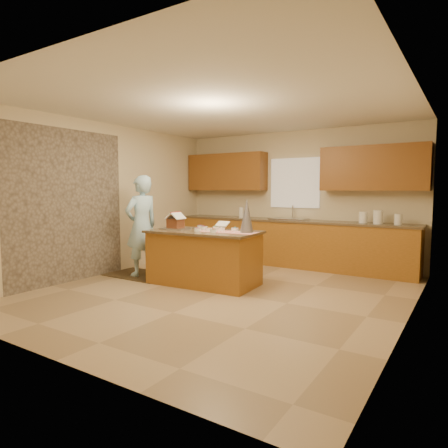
{
  "coord_description": "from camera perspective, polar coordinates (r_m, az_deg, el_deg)",
  "views": [
    {
      "loc": [
        3.08,
        -4.77,
        1.53
      ],
      "look_at": [
        -0.1,
        0.2,
        1.0
      ],
      "focal_mm": 31.31,
      "sensor_mm": 36.0,
      "label": 1
    }
  ],
  "objects": [
    {
      "name": "floor",
      "position": [
        5.88,
        -0.23,
        -9.94
      ],
      "size": [
        5.5,
        5.5,
        0.0
      ],
      "primitive_type": "plane",
      "color": "tan",
      "rests_on": "ground"
    },
    {
      "name": "ceiling",
      "position": [
        5.8,
        -0.24,
        16.77
      ],
      "size": [
        5.5,
        5.5,
        0.0
      ],
      "primitive_type": "plane",
      "color": "silver",
      "rests_on": "floor"
    },
    {
      "name": "wall_back",
      "position": [
        8.13,
        10.36,
        3.79
      ],
      "size": [
        5.5,
        5.5,
        0.0
      ],
      "primitive_type": "plane",
      "color": "beige",
      "rests_on": "floor"
    },
    {
      "name": "wall_front",
      "position": [
        3.69,
        -24.09,
        1.86
      ],
      "size": [
        5.5,
        5.5,
        0.0
      ],
      "primitive_type": "plane",
      "color": "beige",
      "rests_on": "floor"
    },
    {
      "name": "wall_left",
      "position": [
        7.35,
        -16.88,
        3.51
      ],
      "size": [
        5.5,
        5.5,
        0.0
      ],
      "primitive_type": "plane",
      "color": "beige",
      "rests_on": "floor"
    },
    {
      "name": "wall_right",
      "position": [
        4.81,
        25.67,
        2.47
      ],
      "size": [
        5.5,
        5.5,
        0.0
      ],
      "primitive_type": "plane",
      "color": "beige",
      "rests_on": "floor"
    },
    {
      "name": "stone_accent",
      "position": [
        6.84,
        -21.85,
        2.42
      ],
      "size": [
        0.0,
        2.5,
        2.5
      ],
      "primitive_type": "plane",
      "rotation": [
        1.57,
        0.0,
        1.57
      ],
      "color": "gray",
      "rests_on": "wall_left"
    },
    {
      "name": "window_curtain",
      "position": [
        8.1,
        10.31,
        5.91
      ],
      "size": [
        1.05,
        0.03,
        1.0
      ],
      "primitive_type": "cube",
      "color": "white",
      "rests_on": "wall_back"
    },
    {
      "name": "back_counter_base",
      "position": [
        7.93,
        9.43,
        -2.83
      ],
      "size": [
        4.8,
        0.6,
        0.88
      ],
      "primitive_type": "cube",
      "color": "#9D5C20",
      "rests_on": "floor"
    },
    {
      "name": "back_counter_top",
      "position": [
        7.88,
        9.47,
        0.48
      ],
      "size": [
        4.85,
        0.63,
        0.04
      ],
      "primitive_type": "cube",
      "color": "brown",
      "rests_on": "back_counter_base"
    },
    {
      "name": "upper_cabinet_left",
      "position": [
        8.69,
        0.37,
        7.58
      ],
      "size": [
        1.85,
        0.35,
        0.8
      ],
      "primitive_type": "cube",
      "color": "brown",
      "rests_on": "wall_back"
    },
    {
      "name": "upper_cabinet_right",
      "position": [
        7.51,
        21.0,
        7.62
      ],
      "size": [
        1.85,
        0.35,
        0.8
      ],
      "primitive_type": "cube",
      "color": "brown",
      "rests_on": "wall_back"
    },
    {
      "name": "sink",
      "position": [
        7.88,
        9.47,
        0.41
      ],
      "size": [
        0.7,
        0.45,
        0.12
      ],
      "primitive_type": "cube",
      "color": "silver",
      "rests_on": "back_counter_top"
    },
    {
      "name": "faucet",
      "position": [
        8.03,
        10.0,
        1.71
      ],
      "size": [
        0.03,
        0.03,
        0.28
      ],
      "primitive_type": "cylinder",
      "color": "silver",
      "rests_on": "back_counter_top"
    },
    {
      "name": "island_base",
      "position": [
        6.3,
        -2.95,
        -5.07
      ],
      "size": [
        1.75,
        0.96,
        0.83
      ],
      "primitive_type": "cube",
      "rotation": [
        0.0,
        0.0,
        0.07
      ],
      "color": "#9D5C20",
      "rests_on": "floor"
    },
    {
      "name": "island_top",
      "position": [
        6.24,
        -2.96,
        -1.15
      ],
      "size": [
        1.83,
        1.04,
        0.04
      ],
      "primitive_type": "cube",
      "rotation": [
        0.0,
        0.0,
        0.07
      ],
      "color": "brown",
      "rests_on": "island_base"
    },
    {
      "name": "table_runner",
      "position": [
        6.03,
        0.46,
        -1.16
      ],
      "size": [
        0.96,
        0.4,
        0.01
      ],
      "primitive_type": "cube",
      "rotation": [
        0.0,
        0.0,
        0.07
      ],
      "color": "#B3100C",
      "rests_on": "island_top"
    },
    {
      "name": "baking_tray",
      "position": [
        6.49,
        -7.08,
        -0.67
      ],
      "size": [
        0.45,
        0.35,
        0.02
      ],
      "primitive_type": "cube",
      "rotation": [
        0.0,
        0.0,
        0.07
      ],
      "color": "silver",
      "rests_on": "island_top"
    },
    {
      "name": "cookbook",
      "position": [
        6.47,
        -0.24,
        0.0
      ],
      "size": [
        0.22,
        0.18,
        0.09
      ],
      "primitive_type": "cube",
      "rotation": [
        -1.13,
        0.0,
        0.07
      ],
      "color": "white",
      "rests_on": "island_top"
    },
    {
      "name": "tinsel_tree",
      "position": [
        5.91,
        3.34,
        1.2
      ],
      "size": [
        0.22,
        0.22,
        0.52
      ],
      "primitive_type": "cone",
      "rotation": [
        0.0,
        0.0,
        0.07
      ],
      "color": "#A7A6B1",
      "rests_on": "island_top"
    },
    {
      "name": "rug",
      "position": [
        7.16,
        -12.09,
        -7.27
      ],
      "size": [
        1.19,
        0.78,
        0.01
      ],
      "primitive_type": "cube",
      "color": "black",
      "rests_on": "floor"
    },
    {
      "name": "boy",
      "position": [
        6.99,
        -11.93,
        -0.23
      ],
      "size": [
        0.54,
        0.71,
        1.76
      ],
      "primitive_type": "imported",
      "rotation": [
        0.0,
        0.0,
        -1.77
      ],
      "color": "#AFDFF9",
      "rests_on": "rug"
    },
    {
      "name": "canister_a",
      "position": [
        7.43,
        19.66,
        0.9
      ],
      "size": [
        0.15,
        0.15,
        0.2
      ],
      "primitive_type": "cylinder",
      "color": "white",
      "rests_on": "back_counter_top"
    },
    {
      "name": "canister_b",
      "position": [
        7.37,
        21.58,
        0.96
      ],
      "size": [
        0.16,
        0.16,
        0.24
      ],
      "primitive_type": "cylinder",
      "color": "white",
      "rests_on": "back_counter_top"
    },
    {
      "name": "canister_c",
      "position": [
        7.32,
        24.1,
        0.63
      ],
      "size": [
        0.13,
        0.13,
        0.18
      ],
      "primitive_type": "cylinder",
      "color": "white",
      "rests_on": "back_counter_top"
    },
    {
      "name": "paper_towel",
      "position": [
        8.36,
        2.54,
        1.71
      ],
      "size": [
        0.1,
        0.1,
        0.22
      ],
      "primitive_type": "cylinder",
      "color": "white",
      "rests_on": "back_counter_top"
    },
    {
      "name": "gingerbread_house",
      "position": [
        6.48,
        -7.09,
        0.31
      ],
      "size": [
        0.27,
        0.28,
        0.27
      ],
      "color": "#5E2F18",
      "rests_on": "baking_tray"
    },
    {
      "name": "candy_bowls",
      "position": [
        6.26,
        -1.76,
        -0.72
      ],
      "size": [
        0.79,
        0.51,
        0.05
      ],
      "color": "purple",
      "rests_on": "island_top"
    }
  ]
}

